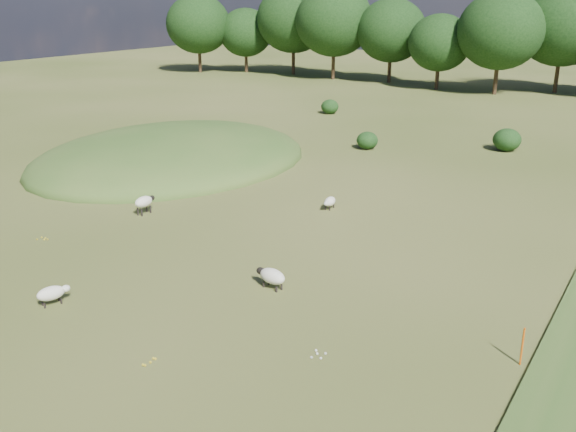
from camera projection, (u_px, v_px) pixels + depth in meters
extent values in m
plane|color=#3A4C18|center=(390.00, 158.00, 42.50)|extent=(160.00, 160.00, 0.00)
ellipsoid|color=#33561E|center=(172.00, 160.00, 42.11)|extent=(16.00, 20.00, 4.00)
cylinder|color=black|center=(200.00, 58.00, 89.53)|extent=(0.44, 0.44, 3.77)
ellipsoid|color=black|center=(198.00, 24.00, 88.03)|extent=(8.81, 8.81, 7.93)
cylinder|color=black|center=(246.00, 61.00, 89.89)|extent=(0.44, 0.44, 3.12)
ellipsoid|color=black|center=(246.00, 32.00, 88.64)|extent=(7.28, 7.28, 6.55)
cylinder|color=black|center=(293.00, 59.00, 87.06)|extent=(0.44, 0.44, 4.21)
ellipsoid|color=black|center=(293.00, 19.00, 85.38)|extent=(9.83, 9.83, 8.84)
cylinder|color=black|center=(333.00, 63.00, 82.05)|extent=(0.44, 0.44, 4.18)
ellipsoid|color=black|center=(334.00, 21.00, 80.39)|extent=(9.75, 9.75, 8.78)
cylinder|color=black|center=(390.00, 68.00, 78.95)|extent=(0.44, 0.44, 3.61)
ellipsoid|color=black|center=(391.00, 31.00, 77.51)|extent=(8.41, 8.41, 7.57)
cylinder|color=black|center=(437.00, 76.00, 73.21)|extent=(0.44, 0.44, 3.02)
ellipsoid|color=black|center=(440.00, 43.00, 72.01)|extent=(7.04, 7.04, 6.34)
cylinder|color=black|center=(496.00, 76.00, 69.33)|extent=(0.44, 0.44, 3.90)
ellipsoid|color=black|center=(501.00, 31.00, 67.78)|extent=(9.09, 9.09, 8.18)
cylinder|color=black|center=(557.00, 73.00, 70.55)|extent=(0.44, 0.44, 4.22)
ellipsoid|color=black|center=(564.00, 25.00, 68.87)|extent=(9.85, 9.85, 8.86)
ellipsoid|color=black|center=(367.00, 140.00, 44.93)|extent=(1.50, 1.50, 1.23)
ellipsoid|color=black|center=(507.00, 140.00, 44.33)|extent=(1.91, 1.91, 1.57)
ellipsoid|color=black|center=(330.00, 107.00, 58.33)|extent=(1.59, 1.59, 1.30)
cylinder|color=#D8590C|center=(522.00, 346.00, 18.59)|extent=(0.06, 0.06, 1.20)
ellipsoid|color=beige|center=(144.00, 202.00, 31.48)|extent=(0.56, 1.05, 0.53)
ellipsoid|color=black|center=(152.00, 198.00, 31.92)|extent=(0.26, 0.34, 0.27)
cylinder|color=black|center=(147.00, 208.00, 31.93)|extent=(0.08, 0.08, 0.38)
cylinder|color=black|center=(151.00, 209.00, 31.80)|extent=(0.08, 0.08, 0.38)
cylinder|color=black|center=(138.00, 212.00, 31.45)|extent=(0.08, 0.08, 0.38)
cylinder|color=black|center=(142.00, 213.00, 31.32)|extent=(0.08, 0.08, 0.38)
ellipsoid|color=beige|center=(330.00, 201.00, 32.34)|extent=(0.56, 0.93, 0.46)
ellipsoid|color=silver|center=(326.00, 203.00, 31.92)|extent=(0.24, 0.31, 0.23)
cylinder|color=black|center=(330.00, 209.00, 32.17)|extent=(0.06, 0.06, 0.17)
cylinder|color=black|center=(326.00, 208.00, 32.27)|extent=(0.06, 0.06, 0.17)
cylinder|color=black|center=(334.00, 206.00, 32.61)|extent=(0.06, 0.06, 0.17)
cylinder|color=black|center=(330.00, 206.00, 32.71)|extent=(0.06, 0.06, 0.17)
ellipsoid|color=beige|center=(272.00, 276.00, 23.50)|extent=(1.18, 0.76, 0.56)
ellipsoid|color=black|center=(261.00, 271.00, 23.86)|extent=(0.40, 0.32, 0.28)
cylinder|color=black|center=(264.00, 284.00, 23.73)|extent=(0.08, 0.08, 0.21)
cylinder|color=black|center=(269.00, 282.00, 23.93)|extent=(0.08, 0.08, 0.21)
cylinder|color=black|center=(276.00, 289.00, 23.33)|extent=(0.08, 0.08, 0.21)
cylinder|color=black|center=(281.00, 287.00, 23.53)|extent=(0.08, 0.08, 0.21)
ellipsoid|color=beige|center=(51.00, 293.00, 22.28)|extent=(0.83, 1.09, 0.50)
ellipsoid|color=silver|center=(66.00, 288.00, 22.57)|extent=(0.33, 0.38, 0.25)
cylinder|color=black|center=(59.00, 299.00, 22.64)|extent=(0.07, 0.07, 0.18)
cylinder|color=black|center=(61.00, 301.00, 22.46)|extent=(0.07, 0.07, 0.18)
cylinder|color=black|center=(43.00, 303.00, 22.32)|extent=(0.07, 0.07, 0.18)
cylinder|color=black|center=(45.00, 306.00, 22.14)|extent=(0.07, 0.07, 0.18)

